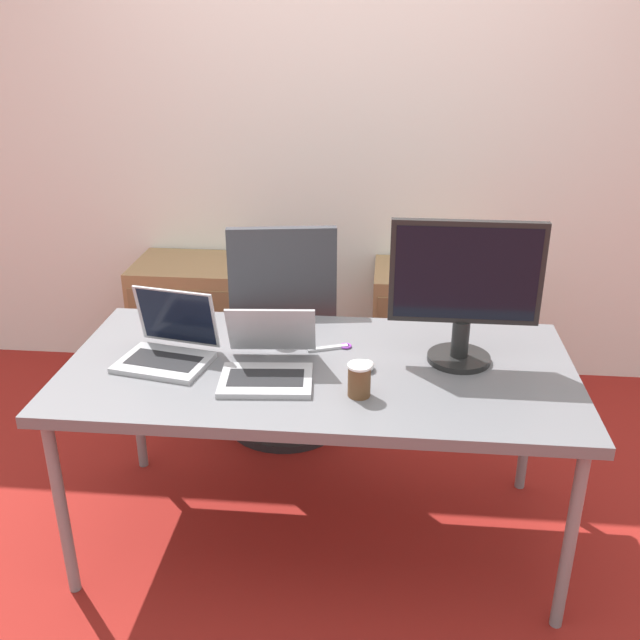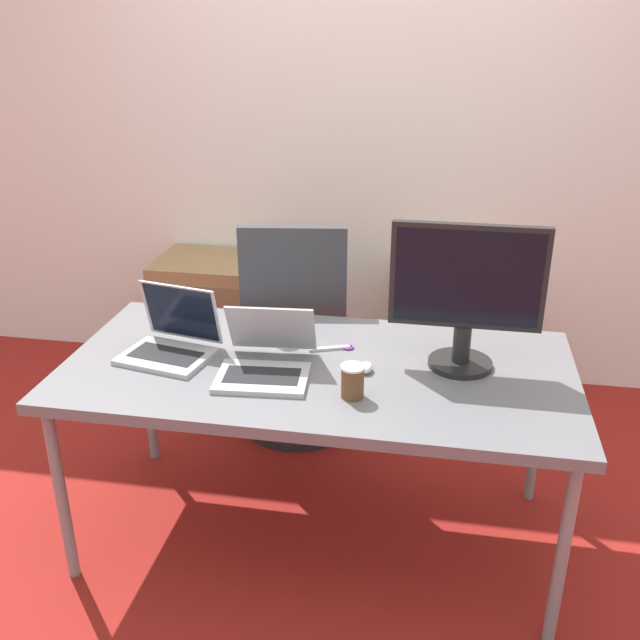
{
  "view_description": "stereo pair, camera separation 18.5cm",
  "coord_description": "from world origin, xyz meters",
  "px_view_note": "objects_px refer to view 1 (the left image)",
  "views": [
    {
      "loc": [
        0.21,
        -2.17,
        1.84
      ],
      "look_at": [
        0.0,
        0.04,
        0.87
      ],
      "focal_mm": 40.0,
      "sensor_mm": 36.0,
      "label": 1
    },
    {
      "loc": [
        0.4,
        -2.14,
        1.84
      ],
      "look_at": [
        0.0,
        0.04,
        0.87
      ],
      "focal_mm": 40.0,
      "sensor_mm": 36.0,
      "label": 2
    }
  ],
  "objects_px": {
    "office_chair": "(284,357)",
    "laptop_left": "(268,362)",
    "laptop_right": "(168,347)",
    "coffee_cup_white": "(277,330)",
    "mouse": "(368,366)",
    "coffee_cup_brown": "(359,380)",
    "cabinet_left": "(193,322)",
    "cabinet_right": "(427,331)",
    "monitor": "(465,289)"
  },
  "relations": [
    {
      "from": "laptop_right",
      "to": "coffee_cup_brown",
      "type": "xyz_separation_m",
      "value": [
        0.67,
        -0.19,
        0.01
      ]
    },
    {
      "from": "office_chair",
      "to": "coffee_cup_brown",
      "type": "bearing_deg",
      "value": -67.64
    },
    {
      "from": "mouse",
      "to": "coffee_cup_white",
      "type": "xyz_separation_m",
      "value": [
        -0.34,
        0.19,
        0.03
      ]
    },
    {
      "from": "monitor",
      "to": "mouse",
      "type": "distance_m",
      "value": 0.41
    },
    {
      "from": "coffee_cup_brown",
      "to": "mouse",
      "type": "bearing_deg",
      "value": 82.86
    },
    {
      "from": "office_chair",
      "to": "laptop_left",
      "type": "xyz_separation_m",
      "value": [
        0.07,
        -0.8,
        0.38
      ]
    },
    {
      "from": "mouse",
      "to": "monitor",
      "type": "bearing_deg",
      "value": 17.69
    },
    {
      "from": "cabinet_left",
      "to": "coffee_cup_white",
      "type": "relative_size",
      "value": 7.01
    },
    {
      "from": "coffee_cup_white",
      "to": "mouse",
      "type": "bearing_deg",
      "value": -29.11
    },
    {
      "from": "cabinet_left",
      "to": "mouse",
      "type": "bearing_deg",
      "value": -51.83
    },
    {
      "from": "office_chair",
      "to": "coffee_cup_brown",
      "type": "height_order",
      "value": "office_chair"
    },
    {
      "from": "monitor",
      "to": "cabinet_left",
      "type": "bearing_deg",
      "value": 138.69
    },
    {
      "from": "office_chair",
      "to": "cabinet_left",
      "type": "xyz_separation_m",
      "value": [
        -0.55,
        0.47,
        -0.06
      ]
    },
    {
      "from": "office_chair",
      "to": "mouse",
      "type": "xyz_separation_m",
      "value": [
        0.4,
        -0.74,
        0.35
      ]
    },
    {
      "from": "laptop_right",
      "to": "coffee_cup_brown",
      "type": "height_order",
      "value": "laptop_right"
    },
    {
      "from": "cabinet_right",
      "to": "monitor",
      "type": "distance_m",
      "value": 1.29
    },
    {
      "from": "office_chair",
      "to": "coffee_cup_brown",
      "type": "distance_m",
      "value": 1.06
    },
    {
      "from": "coffee_cup_white",
      "to": "laptop_left",
      "type": "bearing_deg",
      "value": -88.03
    },
    {
      "from": "monitor",
      "to": "laptop_right",
      "type": "bearing_deg",
      "value": -175.06
    },
    {
      "from": "mouse",
      "to": "coffee_cup_brown",
      "type": "height_order",
      "value": "coffee_cup_brown"
    },
    {
      "from": "office_chair",
      "to": "mouse",
      "type": "height_order",
      "value": "office_chair"
    },
    {
      "from": "cabinet_left",
      "to": "coffee_cup_white",
      "type": "bearing_deg",
      "value": -59.07
    },
    {
      "from": "laptop_right",
      "to": "monitor",
      "type": "distance_m",
      "value": 1.03
    },
    {
      "from": "office_chair",
      "to": "laptop_right",
      "type": "xyz_separation_m",
      "value": [
        -0.29,
        -0.72,
        0.38
      ]
    },
    {
      "from": "laptop_right",
      "to": "coffee_cup_white",
      "type": "relative_size",
      "value": 3.6
    },
    {
      "from": "cabinet_left",
      "to": "coffee_cup_white",
      "type": "height_order",
      "value": "coffee_cup_white"
    },
    {
      "from": "cabinet_right",
      "to": "laptop_right",
      "type": "distance_m",
      "value": 1.6
    },
    {
      "from": "mouse",
      "to": "office_chair",
      "type": "bearing_deg",
      "value": 118.38
    },
    {
      "from": "cabinet_left",
      "to": "laptop_right",
      "type": "relative_size",
      "value": 1.95
    },
    {
      "from": "cabinet_left",
      "to": "coffee_cup_brown",
      "type": "height_order",
      "value": "coffee_cup_brown"
    },
    {
      "from": "office_chair",
      "to": "mouse",
      "type": "bearing_deg",
      "value": -61.62
    },
    {
      "from": "laptop_left",
      "to": "laptop_right",
      "type": "height_order",
      "value": "laptop_right"
    },
    {
      "from": "cabinet_left",
      "to": "coffee_cup_white",
      "type": "distance_m",
      "value": 1.27
    },
    {
      "from": "cabinet_left",
      "to": "laptop_left",
      "type": "xyz_separation_m",
      "value": [
        0.62,
        -1.27,
        0.44
      ]
    },
    {
      "from": "mouse",
      "to": "coffee_cup_brown",
      "type": "distance_m",
      "value": 0.18
    },
    {
      "from": "cabinet_left",
      "to": "laptop_left",
      "type": "relative_size",
      "value": 1.87
    },
    {
      "from": "laptop_right",
      "to": "coffee_cup_white",
      "type": "height_order",
      "value": "laptop_right"
    },
    {
      "from": "laptop_right",
      "to": "mouse",
      "type": "xyz_separation_m",
      "value": [
        0.69,
        -0.01,
        -0.03
      ]
    },
    {
      "from": "cabinet_left",
      "to": "laptop_left",
      "type": "distance_m",
      "value": 1.48
    },
    {
      "from": "office_chair",
      "to": "laptop_right",
      "type": "relative_size",
      "value": 3.09
    },
    {
      "from": "monitor",
      "to": "coffee_cup_white",
      "type": "xyz_separation_m",
      "value": [
        -0.65,
        0.09,
        -0.22
      ]
    },
    {
      "from": "coffee_cup_brown",
      "to": "office_chair",
      "type": "bearing_deg",
      "value": 112.36
    },
    {
      "from": "cabinet_right",
      "to": "monitor",
      "type": "height_order",
      "value": "monitor"
    },
    {
      "from": "cabinet_right",
      "to": "laptop_right",
      "type": "xyz_separation_m",
      "value": [
        -0.97,
        -1.19,
        0.44
      ]
    },
    {
      "from": "laptop_right",
      "to": "mouse",
      "type": "height_order",
      "value": "laptop_right"
    },
    {
      "from": "laptop_right",
      "to": "mouse",
      "type": "distance_m",
      "value": 0.69
    },
    {
      "from": "laptop_right",
      "to": "coffee_cup_brown",
      "type": "bearing_deg",
      "value": -15.77
    },
    {
      "from": "office_chair",
      "to": "laptop_left",
      "type": "relative_size",
      "value": 2.97
    },
    {
      "from": "coffee_cup_brown",
      "to": "laptop_left",
      "type": "bearing_deg",
      "value": 160.44
    },
    {
      "from": "monitor",
      "to": "coffee_cup_brown",
      "type": "xyz_separation_m",
      "value": [
        -0.33,
        -0.28,
        -0.21
      ]
    }
  ]
}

